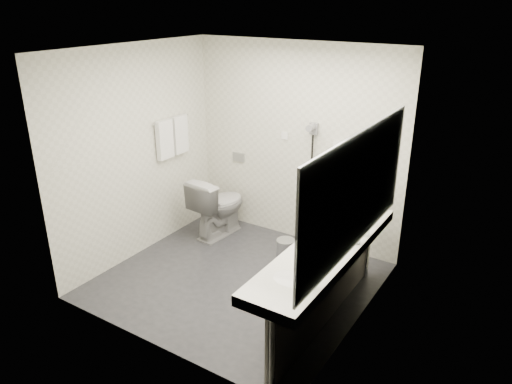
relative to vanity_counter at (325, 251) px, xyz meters
The scene contains 31 objects.
floor 1.39m from the vanity_counter, 169.92° to the left, with size 2.80×2.80×0.00m, color #2A2A2F.
ceiling 2.05m from the vanity_counter, 169.92° to the left, with size 2.80×2.80×0.00m, color white.
wall_back 1.93m from the vanity_counter, 126.87° to the left, with size 2.80×2.80×0.00m, color silver.
wall_front 1.64m from the vanity_counter, 135.64° to the right, with size 2.80×2.80×0.00m, color silver.
wall_left 2.57m from the vanity_counter, behind, with size 2.60×2.60×0.00m, color silver.
wall_right 0.56m from the vanity_counter, 36.03° to the left, with size 2.60×2.60×0.00m, color silver.
vanity_counter is the anchor object (origin of this frame).
vanity_panel 0.43m from the vanity_counter, ahead, with size 0.03×2.15×0.75m, color gray.
vanity_post_near 1.12m from the vanity_counter, 86.97° to the right, with size 0.06×0.06×0.75m, color silver.
vanity_post_far 1.12m from the vanity_counter, 86.97° to the left, with size 0.06×0.06×0.75m, color silver.
mirror 0.70m from the vanity_counter, ahead, with size 0.02×2.20×1.05m, color #B2BCC6.
basin_near 0.65m from the vanity_counter, 90.00° to the right, with size 0.40×0.31×0.05m, color white.
basin_far 0.65m from the vanity_counter, 90.00° to the left, with size 0.40×0.31×0.05m, color white.
faucet_near 0.69m from the vanity_counter, 73.30° to the right, with size 0.04×0.04×0.15m, color silver.
faucet_far 0.69m from the vanity_counter, 73.30° to the left, with size 0.04×0.04×0.15m, color silver.
soap_bottle_a 0.18m from the vanity_counter, 80.94° to the left, with size 0.05×0.05×0.10m, color beige.
soap_bottle_c 0.20m from the vanity_counter, 31.05° to the right, with size 0.04×0.04×0.11m, color beige.
glass_left 0.32m from the vanity_counter, 41.21° to the left, with size 0.05×0.05×0.10m, color silver.
glass_right 0.47m from the vanity_counter, 58.88° to the left, with size 0.06×0.06×0.12m, color silver.
toilet 2.26m from the vanity_counter, 152.85° to the left, with size 0.46×0.81×0.82m, color white.
flush_plate 2.48m from the vanity_counter, 143.06° to the left, with size 0.18×0.02×0.12m, color #B2B5BA.
pedal_bin 1.34m from the vanity_counter, 136.72° to the left, with size 0.22×0.22×0.30m, color #B2B5BA.
bin_lid 1.27m from the vanity_counter, 136.72° to the left, with size 0.22×0.22×0.01m, color #B2B5BA.
towel_rail 2.69m from the vanity_counter, 163.14° to the left, with size 0.02×0.02×0.62m, color silver.
towel_near 2.59m from the vanity_counter, 166.10° to the left, with size 0.07×0.24×0.48m, color white.
towel_far 2.67m from the vanity_counter, 160.15° to the left, with size 0.07×0.24×0.48m, color white.
dryer_cradle 1.85m from the vanity_counter, 120.76° to the left, with size 0.10×0.04×0.14m, color gray.
dryer_barrel 1.81m from the vanity_counter, 122.01° to the left, with size 0.08×0.08×0.14m, color gray.
dryer_cord 1.76m from the vanity_counter, 121.02° to the left, with size 0.02×0.02×0.35m, color black.
switch_plate_a 2.04m from the vanity_counter, 130.59° to the left, with size 0.09×0.02×0.09m, color white.
switch_plate_b 1.69m from the vanity_counter, 111.13° to the left, with size 0.09×0.02×0.09m, color white.
Camera 1 is at (2.69, -3.83, 2.96)m, focal length 34.07 mm.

